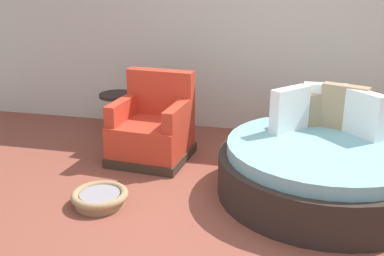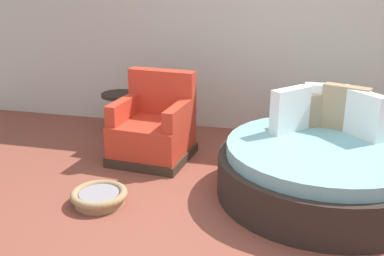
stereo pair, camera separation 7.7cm
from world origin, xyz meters
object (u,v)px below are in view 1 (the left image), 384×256
(round_daybed, at_px, (323,167))
(pet_basket, at_px, (100,197))
(red_armchair, at_px, (153,129))
(side_table, at_px, (117,101))

(round_daybed, xyz_separation_m, pet_basket, (-1.93, -0.68, -0.20))
(red_armchair, xyz_separation_m, side_table, (-0.68, 0.66, 0.10))
(red_armchair, distance_m, side_table, 0.95)
(red_armchair, height_order, pet_basket, red_armchair)
(pet_basket, bearing_deg, side_table, 106.56)
(side_table, bearing_deg, pet_basket, -73.44)
(side_table, bearing_deg, red_armchair, -44.37)
(pet_basket, bearing_deg, round_daybed, 19.28)
(round_daybed, height_order, pet_basket, round_daybed)
(round_daybed, relative_size, pet_basket, 3.77)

